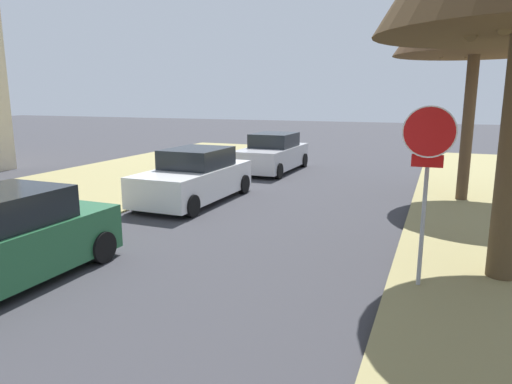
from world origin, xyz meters
name	(u,v)px	position (x,y,z in m)	size (l,w,h in m)	color
stop_sign_far	(427,158)	(4.09, 10.15, 2.15)	(0.81, 0.66, 2.92)	#9EA0A5
parked_sedan_white	(195,177)	(-2.48, 14.46, 0.72)	(2.00, 4.43, 1.57)	white
parked_sedan_silver	(273,154)	(-2.25, 20.72, 0.72)	(2.00, 4.43, 1.57)	#BCBCC1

